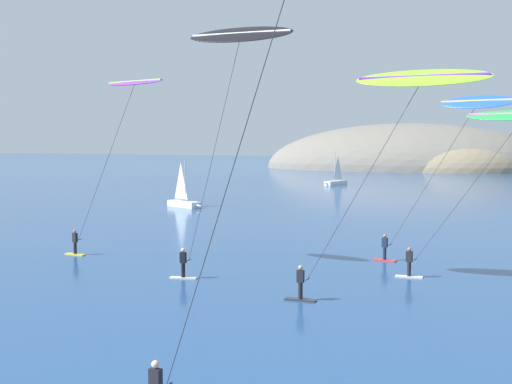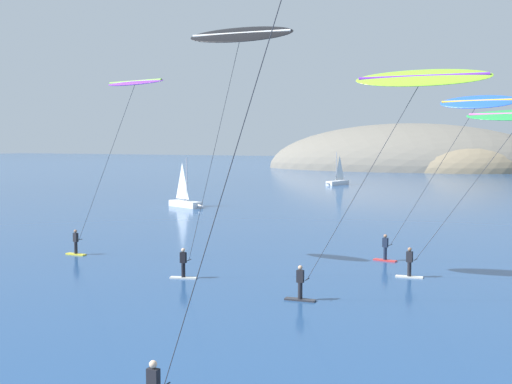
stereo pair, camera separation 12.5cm
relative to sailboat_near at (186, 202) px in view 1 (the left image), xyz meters
name	(u,v)px [view 1 (the left image)]	position (x,y,z in m)	size (l,w,h in m)	color
headland_island	(434,169)	(7.96, 115.49, -0.64)	(103.25, 46.44, 25.03)	#6B6656
sailboat_near	(186,202)	(0.00, 0.00, 0.00)	(5.83, 3.18, 5.70)	white
sailboat_far	(335,181)	(3.53, 43.55, 0.00)	(2.92, 5.89, 5.70)	white
kitesurfer_lime	(414,93)	(33.12, -34.71, 9.08)	(9.24, 1.70, 10.86)	#2D2D33
kitesurfer_black	(237,50)	(23.47, -32.80, 11.73)	(7.14, 2.03, 13.75)	silver
kitesurfer_purple	(128,101)	(14.92, -30.75, 9.45)	(8.87, 2.16, 11.45)	yellow
kitesurfer_blue	(467,119)	(34.01, -23.92, 8.29)	(8.58, 2.21, 10.35)	red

